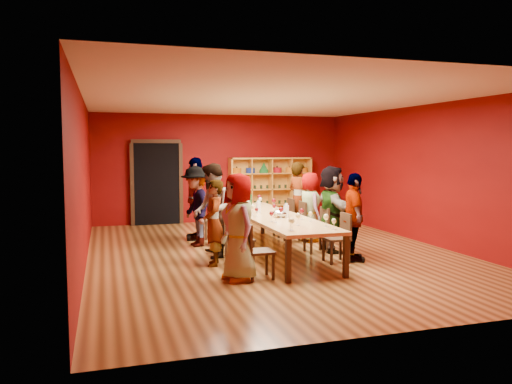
{
  "coord_description": "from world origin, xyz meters",
  "views": [
    {
      "loc": [
        -3.16,
        -9.21,
        2.06
      ],
      "look_at": [
        -0.12,
        0.72,
        1.15
      ],
      "focal_mm": 35.0,
      "sensor_mm": 36.0,
      "label": 1
    }
  ],
  "objects_px": {
    "person_left_1": "(214,223)",
    "chair_person_right_2": "(320,227)",
    "chair_person_left_1": "(237,236)",
    "chair_person_left_3": "(215,222)",
    "person_left_2": "(212,210)",
    "person_left_4": "(196,198)",
    "chair_person_right_1": "(340,235)",
    "person_left_3": "(196,206)",
    "person_right_1": "(354,217)",
    "shelving_unit": "(270,186)",
    "wine_bottle": "(250,199)",
    "chair_person_right_3": "(298,220)",
    "person_right_3": "(310,207)",
    "person_right_4": "(298,199)",
    "spittoon_bowl": "(280,214)",
    "person_right_2": "(332,209)",
    "chair_person_left_4": "(208,217)",
    "person_left_0": "(239,227)",
    "tasting_table": "(273,218)",
    "chair_person_left_2": "(228,230)",
    "chair_person_right_4": "(286,215)",
    "chair_person_left_0": "(255,248)"
  },
  "relations": [
    {
      "from": "person_left_0",
      "to": "person_left_2",
      "type": "height_order",
      "value": "person_left_2"
    },
    {
      "from": "person_left_0",
      "to": "chair_person_right_3",
      "type": "xyz_separation_m",
      "value": [
        2.08,
        2.72,
        -0.34
      ]
    },
    {
      "from": "person_right_1",
      "to": "chair_person_left_0",
      "type": "bearing_deg",
      "value": 123.62
    },
    {
      "from": "chair_person_left_2",
      "to": "chair_person_right_4",
      "type": "height_order",
      "value": "same"
    },
    {
      "from": "person_left_3",
      "to": "chair_person_right_3",
      "type": "xyz_separation_m",
      "value": [
        2.23,
        -0.2,
        -0.35
      ]
    },
    {
      "from": "person_left_3",
      "to": "chair_person_left_4",
      "type": "bearing_deg",
      "value": 145.55
    },
    {
      "from": "tasting_table",
      "to": "chair_person_left_2",
      "type": "relative_size",
      "value": 5.06
    },
    {
      "from": "chair_person_right_4",
      "to": "tasting_table",
      "type": "bearing_deg",
      "value": -118.77
    },
    {
      "from": "shelving_unit",
      "to": "wine_bottle",
      "type": "distance_m",
      "value": 2.82
    },
    {
      "from": "chair_person_left_2",
      "to": "person_left_1",
      "type": "bearing_deg",
      "value": -122.42
    },
    {
      "from": "shelving_unit",
      "to": "person_left_1",
      "type": "relative_size",
      "value": 1.58
    },
    {
      "from": "person_left_2",
      "to": "chair_person_left_2",
      "type": "bearing_deg",
      "value": 94.93
    },
    {
      "from": "person_right_4",
      "to": "wine_bottle",
      "type": "height_order",
      "value": "person_right_4"
    },
    {
      "from": "chair_person_left_1",
      "to": "spittoon_bowl",
      "type": "distance_m",
      "value": 1.08
    },
    {
      "from": "person_left_3",
      "to": "person_right_3",
      "type": "height_order",
      "value": "person_left_3"
    },
    {
      "from": "chair_person_right_4",
      "to": "person_right_4",
      "type": "distance_m",
      "value": 0.48
    },
    {
      "from": "chair_person_left_1",
      "to": "chair_person_left_3",
      "type": "distance_m",
      "value": 1.83
    },
    {
      "from": "spittoon_bowl",
      "to": "person_right_2",
      "type": "bearing_deg",
      "value": 4.35
    },
    {
      "from": "person_right_3",
      "to": "person_left_1",
      "type": "bearing_deg",
      "value": 121.35
    },
    {
      "from": "chair_person_left_2",
      "to": "person_left_4",
      "type": "xyz_separation_m",
      "value": [
        -0.27,
        1.92,
        0.44
      ]
    },
    {
      "from": "shelving_unit",
      "to": "chair_person_left_2",
      "type": "xyz_separation_m",
      "value": [
        -2.31,
        -4.35,
        -0.49
      ]
    },
    {
      "from": "person_left_1",
      "to": "chair_person_left_4",
      "type": "distance_m",
      "value": 2.63
    },
    {
      "from": "spittoon_bowl",
      "to": "person_left_1",
      "type": "bearing_deg",
      "value": -163.94
    },
    {
      "from": "chair_person_left_4",
      "to": "chair_person_right_1",
      "type": "relative_size",
      "value": 1.0
    },
    {
      "from": "person_right_4",
      "to": "person_left_0",
      "type": "bearing_deg",
      "value": 127.1
    },
    {
      "from": "person_right_4",
      "to": "person_left_4",
      "type": "bearing_deg",
      "value": 66.35
    },
    {
      "from": "chair_person_left_1",
      "to": "person_right_3",
      "type": "relative_size",
      "value": 0.58
    },
    {
      "from": "chair_person_left_1",
      "to": "person_left_2",
      "type": "xyz_separation_m",
      "value": [
        -0.32,
        0.67,
        0.4
      ]
    },
    {
      "from": "person_right_2",
      "to": "person_right_4",
      "type": "height_order",
      "value": "person_right_4"
    },
    {
      "from": "chair_person_left_1",
      "to": "person_left_2",
      "type": "height_order",
      "value": "person_left_2"
    },
    {
      "from": "chair_person_left_1",
      "to": "chair_person_right_2",
      "type": "distance_m",
      "value": 1.88
    },
    {
      "from": "chair_person_left_3",
      "to": "person_right_1",
      "type": "height_order",
      "value": "person_right_1"
    },
    {
      "from": "person_left_1",
      "to": "chair_person_right_2",
      "type": "height_order",
      "value": "person_left_1"
    },
    {
      "from": "tasting_table",
      "to": "chair_person_left_4",
      "type": "distance_m",
      "value": 2.1
    },
    {
      "from": "wine_bottle",
      "to": "person_left_3",
      "type": "bearing_deg",
      "value": -153.29
    },
    {
      "from": "chair_person_left_2",
      "to": "person_right_2",
      "type": "bearing_deg",
      "value": -5.11
    },
    {
      "from": "person_right_2",
      "to": "wine_bottle",
      "type": "height_order",
      "value": "person_right_2"
    },
    {
      "from": "person_left_2",
      "to": "person_left_4",
      "type": "height_order",
      "value": "person_left_4"
    },
    {
      "from": "chair_person_left_0",
      "to": "person_left_4",
      "type": "distance_m",
      "value": 3.71
    },
    {
      "from": "chair_person_left_0",
      "to": "person_left_1",
      "type": "distance_m",
      "value": 1.2
    },
    {
      "from": "chair_person_left_0",
      "to": "person_right_3",
      "type": "relative_size",
      "value": 0.58
    },
    {
      "from": "chair_person_right_2",
      "to": "person_left_3",
      "type": "bearing_deg",
      "value": 148.78
    },
    {
      "from": "person_left_3",
      "to": "wine_bottle",
      "type": "distance_m",
      "value": 1.56
    },
    {
      "from": "chair_person_right_4",
      "to": "chair_person_right_3",
      "type": "bearing_deg",
      "value": -90.0
    },
    {
      "from": "chair_person_right_3",
      "to": "chair_person_right_4",
      "type": "relative_size",
      "value": 1.0
    },
    {
      "from": "chair_person_left_1",
      "to": "chair_person_left_4",
      "type": "relative_size",
      "value": 1.0
    },
    {
      "from": "person_left_3",
      "to": "chair_person_left_4",
      "type": "height_order",
      "value": "person_left_3"
    },
    {
      "from": "person_left_4",
      "to": "chair_person_right_1",
      "type": "height_order",
      "value": "person_left_4"
    },
    {
      "from": "shelving_unit",
      "to": "chair_person_left_4",
      "type": "relative_size",
      "value": 2.7
    },
    {
      "from": "tasting_table",
      "to": "person_left_2",
      "type": "distance_m",
      "value": 1.24
    }
  ]
}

